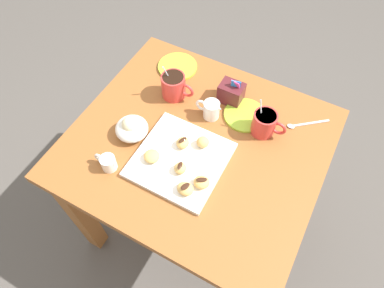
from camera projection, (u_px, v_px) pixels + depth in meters
name	position (u px, v px, depth m)	size (l,w,h in m)	color
ground_plane	(196.00, 218.00, 1.86)	(8.00, 8.00, 0.00)	#514C47
dining_table	(197.00, 162.00, 1.36)	(0.89, 0.81, 0.74)	#935628
pastry_plate_square	(180.00, 160.00, 1.19)	(0.30, 0.30, 0.02)	white
coffee_mug_red_left	(174.00, 85.00, 1.32)	(0.13, 0.09, 0.15)	red
coffee_mug_red_right	(265.00, 123.00, 1.22)	(0.13, 0.09, 0.14)	red
cream_pitcher_white	(211.00, 109.00, 1.27)	(0.10, 0.06, 0.07)	white
sugar_caddy	(231.00, 93.00, 1.31)	(0.09, 0.07, 0.11)	#561E23
ice_cream_bowl	(132.00, 128.00, 1.22)	(0.12, 0.12, 0.09)	white
chocolate_sauce_pitcher	(108.00, 162.00, 1.15)	(0.09, 0.05, 0.06)	white
saucer_lime_left	(245.00, 115.00, 1.30)	(0.16, 0.16, 0.01)	#9EC633
saucer_lime_right	(177.00, 67.00, 1.44)	(0.16, 0.16, 0.01)	#9EC633
loose_spoon_near_saucer	(303.00, 124.00, 1.28)	(0.13, 0.11, 0.01)	silver
beignet_0	(185.00, 189.00, 1.10)	(0.05, 0.06, 0.03)	#E5B260
chocolate_drizzle_0	(185.00, 186.00, 1.09)	(0.03, 0.02, 0.01)	#381E11
beignet_1	(152.00, 156.00, 1.17)	(0.05, 0.05, 0.03)	#E5B260
beignet_2	(203.00, 142.00, 1.20)	(0.04, 0.04, 0.04)	#E5B260
beignet_3	(180.00, 168.00, 1.14)	(0.04, 0.04, 0.03)	#E5B260
chocolate_drizzle_3	(180.00, 166.00, 1.13)	(0.03, 0.01, 0.01)	#381E11
beignet_4	(202.00, 182.00, 1.11)	(0.05, 0.05, 0.03)	#E5B260
chocolate_drizzle_4	(202.00, 180.00, 1.10)	(0.04, 0.02, 0.01)	#381E11
beignet_5	(183.00, 143.00, 1.20)	(0.05, 0.04, 0.03)	#E5B260
chocolate_drizzle_5	(183.00, 140.00, 1.18)	(0.03, 0.02, 0.01)	#381E11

